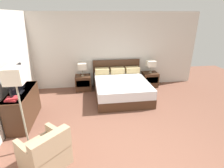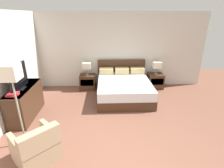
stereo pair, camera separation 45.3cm
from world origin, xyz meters
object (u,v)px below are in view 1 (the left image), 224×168
at_px(tv, 16,81).
at_px(floor_lamp, 16,83).
at_px(table_lamp_right, 151,64).
at_px(book_red_cover, 12,100).
at_px(bed, 121,87).
at_px(table_lamp_left, 82,66).
at_px(book_blue_cover, 12,98).
at_px(armchair_by_window, 45,153).
at_px(dresser, 23,106).
at_px(nightstand_left, 83,83).
at_px(nightstand_right, 150,79).

distance_m(tv, floor_lamp, 1.11).
bearing_deg(table_lamp_right, book_red_cover, -149.78).
relative_size(bed, table_lamp_left, 4.38).
distance_m(table_lamp_right, floor_lamp, 4.53).
bearing_deg(floor_lamp, book_blue_cover, 121.78).
relative_size(tv, armchair_by_window, 0.85).
height_order(table_lamp_right, book_blue_cover, table_lamp_right).
distance_m(dresser, book_red_cover, 0.63).
relative_size(bed, nightstand_left, 3.68).
height_order(dresser, book_blue_cover, book_blue_cover).
relative_size(nightstand_right, armchair_by_window, 0.55).
bearing_deg(nightstand_left, tv, -127.14).
xyz_separation_m(bed, floor_lamp, (-2.25, -2.19, 1.11)).
distance_m(table_lamp_left, armchair_by_window, 3.42).
relative_size(table_lamp_left, book_blue_cover, 1.97).
bearing_deg(armchair_by_window, nightstand_right, 47.46).
bearing_deg(table_lamp_left, tv, -127.12).
bearing_deg(book_red_cover, table_lamp_left, 57.57).
xyz_separation_m(bed, table_lamp_right, (1.22, 0.67, 0.56)).
bearing_deg(floor_lamp, nightstand_right, 39.56).
xyz_separation_m(nightstand_left, tv, (-1.42, -1.87, 0.85)).
relative_size(nightstand_right, table_lamp_left, 1.19).
bearing_deg(table_lamp_left, floor_lamp, -109.77).
bearing_deg(armchair_by_window, book_red_cover, 127.65).
height_order(nightstand_left, tv, tv).
xyz_separation_m(nightstand_left, table_lamp_right, (2.44, 0.00, 0.60)).
xyz_separation_m(bed, nightstand_left, (-1.22, 0.67, -0.04)).
relative_size(nightstand_left, armchair_by_window, 0.55).
bearing_deg(armchair_by_window, dresser, 117.71).
height_order(tv, book_red_cover, tv).
bearing_deg(book_blue_cover, dresser, 91.19).
height_order(dresser, floor_lamp, floor_lamp).
bearing_deg(dresser, nightstand_right, 24.75).
height_order(dresser, book_red_cover, book_red_cover).
height_order(bed, table_lamp_left, bed).
height_order(book_red_cover, book_blue_cover, book_blue_cover).
relative_size(nightstand_left, book_red_cover, 2.28).
bearing_deg(table_lamp_left, bed, -28.90).
height_order(table_lamp_right, tv, tv).
bearing_deg(tv, dresser, 91.61).
xyz_separation_m(nightstand_right, table_lamp_right, (0.00, 0.00, 0.60)).
bearing_deg(nightstand_right, dresser, -155.25).
height_order(nightstand_right, armchair_by_window, armchair_by_window).
xyz_separation_m(nightstand_left, book_blue_cover, (-1.41, -2.25, 0.60)).
xyz_separation_m(book_blue_cover, floor_lamp, (0.38, -0.61, 0.54)).
distance_m(nightstand_right, dresser, 4.25).
bearing_deg(floor_lamp, table_lamp_right, 39.57).
bearing_deg(armchair_by_window, table_lamp_right, 47.47).
height_order(bed, tv, tv).
height_order(tv, armchair_by_window, tv).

